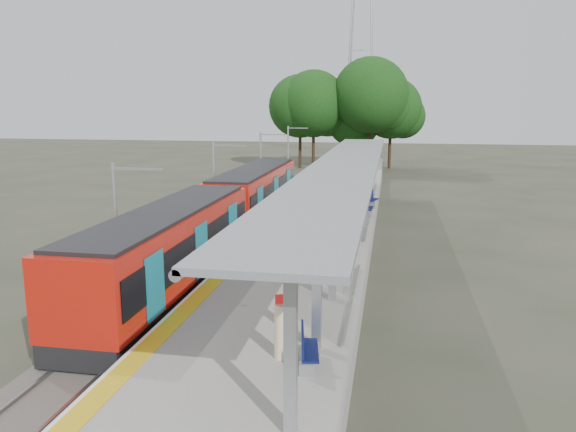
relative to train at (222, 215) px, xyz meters
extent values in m
plane|color=#474438|center=(4.50, -14.57, -2.05)|extent=(200.00, 200.00, 0.00)
cube|color=#59544C|center=(0.00, 5.43, -1.93)|extent=(3.00, 70.00, 0.24)
cube|color=gray|center=(4.50, 5.43, -1.55)|extent=(6.00, 50.00, 1.00)
cube|color=gold|center=(1.95, 5.43, -1.04)|extent=(0.60, 50.00, 0.02)
cube|color=#9EA0A5|center=(4.50, 30.38, -0.45)|extent=(6.00, 0.10, 1.20)
cube|color=black|center=(0.00, -7.02, -1.40)|extent=(2.50, 13.50, 0.70)
cube|color=red|center=(0.00, -7.02, 0.20)|extent=(2.65, 13.50, 2.50)
cube|color=black|center=(0.00, -7.02, 0.25)|extent=(2.72, 12.96, 1.20)
cube|color=black|center=(0.00, -7.02, 1.50)|extent=(2.40, 12.82, 0.15)
cube|color=#0D6D82|center=(1.36, -7.02, 0.05)|extent=(0.04, 1.30, 2.00)
cylinder|color=black|center=(0.00, -11.74, -1.70)|extent=(2.20, 0.70, 0.70)
cube|color=black|center=(0.00, 7.08, -1.40)|extent=(2.50, 13.50, 0.70)
cube|color=red|center=(0.00, 7.08, 0.20)|extent=(2.65, 13.50, 2.50)
cube|color=black|center=(0.00, 7.08, 0.25)|extent=(2.72, 12.96, 1.20)
cube|color=black|center=(0.00, 7.08, 1.50)|extent=(2.40, 12.83, 0.15)
cube|color=#0D6D82|center=(1.36, 7.08, 0.05)|extent=(0.04, 1.30, 2.00)
cylinder|color=black|center=(0.00, 2.36, -1.70)|extent=(2.20, 0.70, 0.70)
cube|color=black|center=(0.00, 0.03, -0.05)|extent=(2.30, 0.80, 2.40)
cube|color=#9EA0A5|center=(6.50, -16.57, 0.70)|extent=(0.25, 0.25, 3.50)
cube|color=#9EA0A5|center=(6.50, -12.57, 0.70)|extent=(0.25, 0.25, 3.50)
cube|color=#9EA0A5|center=(6.50, -8.57, 0.70)|extent=(0.25, 0.25, 3.50)
cube|color=#9EA0A5|center=(6.50, -4.57, 0.70)|extent=(0.25, 0.25, 3.50)
cube|color=#9EA0A5|center=(6.50, -0.57, 0.70)|extent=(0.25, 0.25, 3.50)
cube|color=#9EA0A5|center=(6.50, 3.43, 0.70)|extent=(0.25, 0.25, 3.50)
cube|color=#9EA0A5|center=(6.50, 7.43, 0.70)|extent=(0.25, 0.25, 3.50)
cube|color=#9EA0A5|center=(6.50, 11.43, 0.70)|extent=(0.25, 0.25, 3.50)
cube|color=#9EA0A5|center=(6.50, 15.43, 0.70)|extent=(0.25, 0.25, 3.50)
cube|color=#9EA0A5|center=(6.50, 19.43, 0.70)|extent=(0.25, 0.25, 3.50)
cube|color=gray|center=(6.10, 1.43, 2.53)|extent=(3.20, 38.00, 0.16)
cylinder|color=#9EA0A5|center=(4.55, 1.43, 2.45)|extent=(0.24, 38.00, 0.24)
cube|color=silver|center=(7.20, -10.57, 0.15)|extent=(0.05, 3.70, 2.20)
cube|color=silver|center=(7.20, -6.57, 0.15)|extent=(0.05, 3.70, 2.20)
cube|color=silver|center=(7.20, 1.43, 0.15)|extent=(0.05, 3.70, 2.20)
cube|color=silver|center=(7.20, 5.43, 0.15)|extent=(0.05, 3.70, 2.20)
cube|color=silver|center=(7.20, 13.43, 0.15)|extent=(0.05, 3.70, 2.20)
cube|color=silver|center=(7.20, 17.43, 0.15)|extent=(0.05, 3.70, 2.20)
cylinder|color=#382316|center=(-2.35, 39.31, 0.37)|extent=(0.36, 0.36, 4.85)
sphere|color=#1C4F16|center=(-2.35, 39.31, 5.23)|extent=(7.38, 7.38, 7.38)
cylinder|color=#382316|center=(-0.66, 38.65, 0.48)|extent=(0.36, 0.36, 5.06)
sphere|color=#1C4F16|center=(-0.66, 38.65, 5.53)|extent=(7.69, 7.69, 7.69)
cylinder|color=#382316|center=(3.56, 40.30, -0.23)|extent=(0.36, 0.36, 3.64)
sphere|color=#1C4F16|center=(3.56, 40.30, 3.41)|extent=(5.54, 5.54, 5.54)
cylinder|color=#382316|center=(5.80, 38.62, 0.78)|extent=(0.36, 0.36, 5.66)
sphere|color=#1C4F16|center=(5.80, 38.62, 6.44)|extent=(8.60, 8.60, 8.60)
cylinder|color=#382316|center=(8.14, 41.03, 0.30)|extent=(0.36, 0.36, 4.70)
sphere|color=#1C4F16|center=(8.14, 41.03, 4.99)|extent=(7.14, 7.14, 7.14)
cylinder|color=#9EA0A5|center=(-1.80, -7.57, 0.65)|extent=(0.16, 0.16, 5.40)
cube|color=#9EA0A5|center=(-0.80, -7.57, 3.15)|extent=(2.00, 0.08, 0.08)
cylinder|color=#9EA0A5|center=(-1.80, 4.43, 0.65)|extent=(0.16, 0.16, 5.40)
cube|color=#9EA0A5|center=(-0.80, 4.43, 3.15)|extent=(2.00, 0.08, 0.08)
cylinder|color=#9EA0A5|center=(-1.80, 16.43, 0.65)|extent=(0.16, 0.16, 5.40)
cube|color=#9EA0A5|center=(-0.80, 16.43, 3.15)|extent=(2.00, 0.08, 0.08)
cylinder|color=#9EA0A5|center=(-1.80, 28.43, 0.65)|extent=(0.16, 0.16, 5.40)
cube|color=#9EA0A5|center=(-0.80, 28.43, 3.15)|extent=(2.00, 0.08, 0.08)
cube|color=#0F184F|center=(6.47, -13.60, -0.63)|extent=(0.65, 1.46, 0.06)
cube|color=#0F184F|center=(6.28, -13.60, -0.35)|extent=(0.29, 1.40, 0.52)
cube|color=#9EA0A5|center=(6.47, -14.16, -0.85)|extent=(0.38, 0.12, 0.41)
cube|color=#9EA0A5|center=(6.47, -13.04, -0.85)|extent=(0.38, 0.12, 0.41)
cube|color=#0F184F|center=(7.13, 6.50, -0.62)|extent=(0.49, 1.45, 0.06)
cube|color=#0F184F|center=(6.94, 6.50, -0.34)|extent=(0.12, 1.43, 0.52)
cube|color=#9EA0A5|center=(7.13, 5.93, -0.84)|extent=(0.38, 0.07, 0.42)
cube|color=#9EA0A5|center=(7.13, 7.07, -0.84)|extent=(0.38, 0.07, 0.42)
cube|color=#0F184F|center=(7.20, 9.24, -0.59)|extent=(0.94, 1.62, 0.06)
cube|color=#0F184F|center=(6.99, 9.24, -0.27)|extent=(0.55, 1.49, 0.57)
cube|color=#9EA0A5|center=(7.20, 8.62, -0.82)|extent=(0.41, 0.19, 0.46)
cube|color=#9EA0A5|center=(7.20, 9.86, -0.82)|extent=(0.41, 0.19, 0.46)
cylinder|color=beige|center=(5.68, -13.27, -0.31)|extent=(0.39, 0.39, 1.48)
cube|color=red|center=(5.68, -13.27, 0.57)|extent=(0.34, 0.17, 0.25)
cylinder|color=beige|center=(4.81, 1.64, -0.24)|extent=(0.44, 0.44, 1.63)
cube|color=red|center=(4.81, 1.64, 0.74)|extent=(0.39, 0.15, 0.27)
cylinder|color=#9EA0A5|center=(6.13, 5.23, -0.65)|extent=(0.43, 0.43, 0.80)
camera|label=1|loc=(8.31, -26.73, 5.50)|focal=35.00mm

